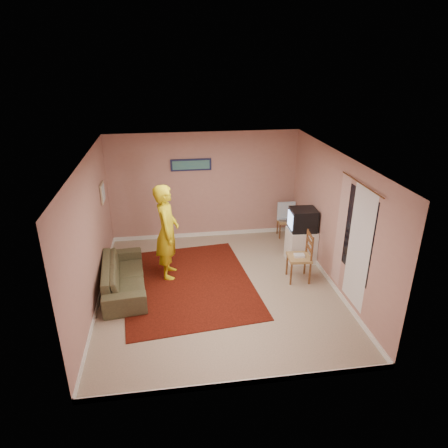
{
  "coord_description": "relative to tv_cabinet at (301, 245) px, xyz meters",
  "views": [
    {
      "loc": [
        -0.85,
        -6.6,
        4.23
      ],
      "look_at": [
        0.2,
        0.6,
        1.11
      ],
      "focal_mm": 32.0,
      "sensor_mm": 36.0,
      "label": 1
    }
  ],
  "objects": [
    {
      "name": "wall_back",
      "position": [
        -1.95,
        1.59,
        0.93
      ],
      "size": [
        4.5,
        0.02,
        2.6
      ],
      "primitive_type": "cube",
      "color": "tan",
      "rests_on": "ground"
    },
    {
      "name": "dvd_player",
      "position": [
        0.03,
        1.29,
        0.09
      ],
      "size": [
        0.38,
        0.29,
        0.06
      ],
      "primitive_type": "cube",
      "rotation": [
        0.0,
        0.0,
        -0.09
      ],
      "color": "#AAAAAF",
      "rests_on": "chair_a"
    },
    {
      "name": "curtain_floral",
      "position": [
        0.27,
        -1.26,
        0.88
      ],
      "size": [
        0.01,
        0.35,
        2.1
      ],
      "primitive_type": "cube",
      "color": "beige",
      "rests_on": "wall_right"
    },
    {
      "name": "curtain_sheer",
      "position": [
        0.28,
        -1.96,
        0.88
      ],
      "size": [
        0.01,
        0.75,
        2.1
      ],
      "primitive_type": "cube",
      "color": "silver",
      "rests_on": "wall_right"
    },
    {
      "name": "picture_back",
      "position": [
        -2.25,
        1.56,
        1.48
      ],
      "size": [
        0.95,
        0.04,
        0.28
      ],
      "color": "#15193C",
      "rests_on": "wall_back"
    },
    {
      "name": "game_console",
      "position": [
        -0.3,
        -0.78,
        0.17
      ],
      "size": [
        0.22,
        0.17,
        0.04
      ],
      "primitive_type": "cube",
      "rotation": [
        0.0,
        0.0,
        -0.09
      ],
      "color": "white",
      "rests_on": "chair_b"
    },
    {
      "name": "ground",
      "position": [
        -1.95,
        -0.91,
        -0.37
      ],
      "size": [
        5.0,
        5.0,
        0.0
      ],
      "primitive_type": "plane",
      "color": "tan",
      "rests_on": "ground"
    },
    {
      "name": "person",
      "position": [
        -2.88,
        -0.23,
        0.61
      ],
      "size": [
        0.52,
        0.74,
        1.95
      ],
      "primitive_type": "imported",
      "rotation": [
        0.0,
        0.0,
        1.5
      ],
      "color": "gold",
      "rests_on": "ground"
    },
    {
      "name": "blue_throw",
      "position": [
        0.03,
        1.29,
        0.3
      ],
      "size": [
        0.44,
        0.05,
        0.46
      ],
      "primitive_type": "cube",
      "color": "#94CBF3",
      "rests_on": "chair_a"
    },
    {
      "name": "ceiling",
      "position": [
        -1.95,
        -0.91,
        2.23
      ],
      "size": [
        4.5,
        5.0,
        0.02
      ],
      "primitive_type": "cube",
      "color": "white",
      "rests_on": "wall_back"
    },
    {
      "name": "wall_right",
      "position": [
        0.3,
        -0.91,
        0.93
      ],
      "size": [
        0.02,
        5.0,
        2.6
      ],
      "primitive_type": "cube",
      "color": "tan",
      "rests_on": "ground"
    },
    {
      "name": "window",
      "position": [
        0.29,
        -1.81,
        1.08
      ],
      "size": [
        0.01,
        1.1,
        1.5
      ],
      "primitive_type": "cube",
      "color": "black",
      "rests_on": "wall_right"
    },
    {
      "name": "crt_tv",
      "position": [
        -0.01,
        0.0,
        0.61
      ],
      "size": [
        0.58,
        0.52,
        0.47
      ],
      "rotation": [
        0.0,
        0.0,
        -0.06
      ],
      "color": "black",
      "rests_on": "tv_cabinet"
    },
    {
      "name": "picture_left",
      "position": [
        -4.17,
        0.69,
        1.18
      ],
      "size": [
        0.04,
        0.38,
        0.42
      ],
      "color": "tan",
      "rests_on": "wall_left"
    },
    {
      "name": "chair_a",
      "position": [
        0.03,
        1.29,
        0.14
      ],
      "size": [
        0.4,
        0.38,
        0.45
      ],
      "rotation": [
        0.0,
        0.0,
        -0.06
      ],
      "color": "tan",
      "rests_on": "ground"
    },
    {
      "name": "wall_front",
      "position": [
        -1.95,
        -3.41,
        0.93
      ],
      "size": [
        4.5,
        0.02,
        2.6
      ],
      "primitive_type": "cube",
      "color": "tan",
      "rests_on": "ground"
    },
    {
      "name": "curtain_rod",
      "position": [
        0.25,
        -1.81,
        1.95
      ],
      "size": [
        0.02,
        1.4,
        0.02
      ],
      "primitive_type": "cylinder",
      "rotation": [
        1.57,
        0.0,
        0.0
      ],
      "color": "brown",
      "rests_on": "wall_right"
    },
    {
      "name": "baseboard_right",
      "position": [
        0.29,
        -0.91,
        -0.32
      ],
      "size": [
        0.02,
        5.0,
        0.1
      ],
      "primitive_type": "cube",
      "color": "white",
      "rests_on": "ground"
    },
    {
      "name": "sofa",
      "position": [
        -3.75,
        -0.64,
        -0.08
      ],
      "size": [
        0.95,
        2.02,
        0.57
      ],
      "primitive_type": "imported",
      "rotation": [
        0.0,
        0.0,
        1.66
      ],
      "color": "#4C4D2F",
      "rests_on": "ground"
    },
    {
      "name": "wall_left",
      "position": [
        -4.2,
        -0.91,
        0.93
      ],
      "size": [
        0.02,
        5.0,
        2.6
      ],
      "primitive_type": "cube",
      "color": "tan",
      "rests_on": "ground"
    },
    {
      "name": "baseboard_left",
      "position": [
        -4.19,
        -0.91,
        -0.32
      ],
      "size": [
        0.02,
        5.0,
        0.1
      ],
      "primitive_type": "cube",
      "color": "white",
      "rests_on": "ground"
    },
    {
      "name": "tv_cabinet",
      "position": [
        0.0,
        0.0,
        0.0
      ],
      "size": [
        0.58,
        0.53,
        0.74
      ],
      "primitive_type": "cube",
      "color": "silver",
      "rests_on": "ground"
    },
    {
      "name": "area_rug",
      "position": [
        -2.52,
        -0.63,
        -0.36
      ],
      "size": [
        2.79,
        3.35,
        0.02
      ],
      "primitive_type": "cube",
      "rotation": [
        0.0,
        0.0,
        0.1
      ],
      "color": "black",
      "rests_on": "ground"
    },
    {
      "name": "baseboard_back",
      "position": [
        -1.95,
        1.58,
        -0.32
      ],
      "size": [
        4.5,
        0.02,
        0.1
      ],
      "primitive_type": "cube",
      "color": "white",
      "rests_on": "ground"
    },
    {
      "name": "baseboard_front",
      "position": [
        -1.95,
        -3.4,
        -0.32
      ],
      "size": [
        4.5,
        0.02,
        0.1
      ],
      "primitive_type": "cube",
      "color": "white",
      "rests_on": "ground"
    },
    {
      "name": "chair_b",
      "position": [
        -0.3,
        -0.78,
        0.25
      ],
      "size": [
        0.48,
        0.5,
        0.55
      ],
      "rotation": [
        0.0,
        0.0,
        -1.66
      ],
      "color": "tan",
      "rests_on": "ground"
    }
  ]
}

